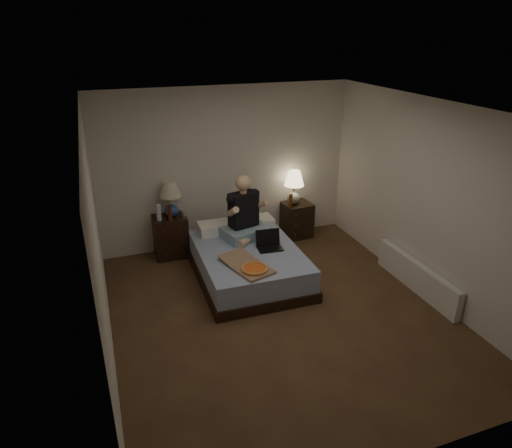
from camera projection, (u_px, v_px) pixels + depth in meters
name	position (u px, v px, depth m)	size (l,w,h in m)	color
floor	(281.00, 314.00, 5.66)	(4.00, 4.50, 0.00)	brown
ceiling	(286.00, 109.00, 4.66)	(4.00, 4.50, 0.00)	white
wall_back	(227.00, 168.00, 7.10)	(4.00, 2.50, 0.00)	silver
wall_front	(407.00, 340.00, 3.22)	(4.00, 2.50, 0.00)	silver
wall_left	(98.00, 249.00, 4.53)	(4.50, 2.50, 0.00)	silver
wall_right	(428.00, 200.00, 5.78)	(4.50, 2.50, 0.00)	silver
bed	(248.00, 263.00, 6.39)	(1.35, 1.80, 0.45)	#5873B0
nightstand_left	(171.00, 236.00, 6.99)	(0.49, 0.44, 0.64)	black
nightstand_right	(297.00, 220.00, 7.65)	(0.45, 0.41, 0.59)	black
lamp_left	(171.00, 199.00, 6.76)	(0.32, 0.32, 0.56)	#274991
lamp_right	(294.00, 188.00, 7.41)	(0.32, 0.32, 0.56)	gray
water_bottle	(159.00, 213.00, 6.68)	(0.07, 0.07, 0.25)	silver
soda_can	(183.00, 214.00, 6.82)	(0.07, 0.07, 0.10)	#B3B3AE
beer_bottle_left	(170.00, 214.00, 6.67)	(0.06, 0.06, 0.23)	#521C0B
beer_bottle_right	(291.00, 200.00, 7.34)	(0.06, 0.06, 0.23)	#63350E
person	(245.00, 208.00, 6.47)	(0.66, 0.52, 0.93)	black
laptop	(270.00, 241.00, 6.26)	(0.34, 0.28, 0.24)	black
pizza_box	(255.00, 269.00, 5.70)	(0.40, 0.76, 0.08)	#9F7D5F
radiator	(417.00, 277.00, 6.10)	(0.10, 1.60, 0.40)	silver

